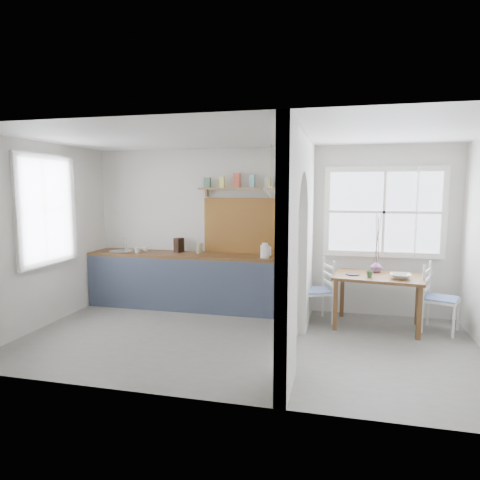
% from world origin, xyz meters
% --- Properties ---
extents(floor, '(5.80, 3.20, 0.01)m').
position_xyz_m(floor, '(0.00, 0.00, 0.00)').
color(floor, gray).
rests_on(floor, ground).
extents(ceiling, '(5.80, 3.20, 0.01)m').
position_xyz_m(ceiling, '(0.00, 0.00, 2.60)').
color(ceiling, silver).
rests_on(ceiling, walls).
extents(walls, '(5.81, 3.21, 2.60)m').
position_xyz_m(walls, '(0.00, 0.00, 1.30)').
color(walls, silver).
rests_on(walls, floor).
extents(partition, '(0.12, 3.20, 2.60)m').
position_xyz_m(partition, '(0.70, 0.06, 1.45)').
color(partition, silver).
rests_on(partition, floor).
extents(kitchen_window, '(0.10, 1.16, 1.50)m').
position_xyz_m(kitchen_window, '(-2.87, 0.00, 1.65)').
color(kitchen_window, white).
rests_on(kitchen_window, walls).
extents(nook_window, '(1.76, 0.10, 1.30)m').
position_xyz_m(nook_window, '(1.80, 1.56, 1.60)').
color(nook_window, white).
rests_on(nook_window, walls).
extents(counter, '(3.50, 0.60, 0.90)m').
position_xyz_m(counter, '(-1.13, 1.33, 0.46)').
color(counter, brown).
rests_on(counter, floor).
extents(sink, '(0.40, 0.40, 0.02)m').
position_xyz_m(sink, '(-2.43, 1.30, 0.89)').
color(sink, silver).
rests_on(sink, counter).
extents(backsplash, '(1.65, 0.03, 0.90)m').
position_xyz_m(backsplash, '(-0.20, 1.58, 1.35)').
color(backsplash, '#93581F').
rests_on(backsplash, walls).
extents(shelf, '(1.75, 0.20, 0.21)m').
position_xyz_m(shelf, '(-0.20, 1.49, 2.00)').
color(shelf, '#97754F').
rests_on(shelf, walls).
extents(pendant_lamp, '(0.26, 0.26, 0.16)m').
position_xyz_m(pendant_lamp, '(0.15, 1.15, 1.88)').
color(pendant_lamp, beige).
rests_on(pendant_lamp, ceiling).
extents(utensil_rail, '(0.02, 0.50, 0.02)m').
position_xyz_m(utensil_rail, '(0.61, 0.90, 1.45)').
color(utensil_rail, silver).
rests_on(utensil_rail, partition).
extents(dining_table, '(1.29, 0.95, 0.74)m').
position_xyz_m(dining_table, '(1.71, 0.98, 0.37)').
color(dining_table, brown).
rests_on(dining_table, floor).
extents(chair_left, '(0.56, 0.56, 0.93)m').
position_xyz_m(chair_left, '(0.84, 1.06, 0.46)').
color(chair_left, white).
rests_on(chair_left, floor).
extents(chair_right, '(0.55, 0.55, 0.94)m').
position_xyz_m(chair_right, '(2.54, 0.98, 0.47)').
color(chair_right, white).
rests_on(chair_right, floor).
extents(kettle, '(0.19, 0.15, 0.23)m').
position_xyz_m(kettle, '(0.06, 1.19, 1.01)').
color(kettle, white).
rests_on(kettle, counter).
extents(mug_a, '(0.12, 0.12, 0.09)m').
position_xyz_m(mug_a, '(-2.06, 1.15, 0.94)').
color(mug_a, silver).
rests_on(mug_a, counter).
extents(mug_b, '(0.14, 0.14, 0.10)m').
position_xyz_m(mug_b, '(-1.98, 1.28, 0.95)').
color(mug_b, silver).
rests_on(mug_b, counter).
extents(knife_block, '(0.15, 0.18, 0.24)m').
position_xyz_m(knife_block, '(-1.43, 1.42, 1.02)').
color(knife_block, black).
rests_on(knife_block, counter).
extents(jar, '(0.11, 0.11, 0.16)m').
position_xyz_m(jar, '(-1.07, 1.42, 0.98)').
color(jar, '#908960').
rests_on(jar, counter).
extents(towel_magenta, '(0.02, 0.03, 0.49)m').
position_xyz_m(towel_magenta, '(0.58, 0.99, 0.28)').
color(towel_magenta, '#B3256D').
rests_on(towel_magenta, counter).
extents(towel_orange, '(0.02, 0.03, 0.53)m').
position_xyz_m(towel_orange, '(0.58, 0.94, 0.25)').
color(towel_orange, orange).
rests_on(towel_orange, counter).
extents(bowl, '(0.28, 0.28, 0.07)m').
position_xyz_m(bowl, '(1.98, 0.83, 0.78)').
color(bowl, beige).
rests_on(bowl, dining_table).
extents(table_cup, '(0.09, 0.09, 0.09)m').
position_xyz_m(table_cup, '(1.58, 0.84, 0.79)').
color(table_cup, '#407546').
rests_on(table_cup, dining_table).
extents(plate, '(0.26, 0.26, 0.02)m').
position_xyz_m(plate, '(1.36, 0.95, 0.75)').
color(plate, '#302829').
rests_on(plate, dining_table).
extents(vase, '(0.17, 0.17, 0.17)m').
position_xyz_m(vase, '(1.69, 1.23, 0.83)').
color(vase, '#774E7E').
rests_on(vase, dining_table).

